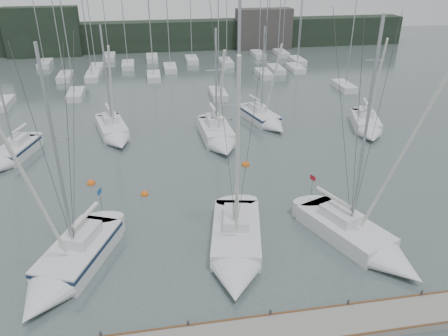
% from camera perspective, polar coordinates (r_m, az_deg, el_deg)
% --- Properties ---
extents(ground, '(160.00, 160.00, 0.00)m').
position_cam_1_polar(ground, '(25.32, -0.94, -13.37)').
color(ground, '#4A5A59').
rests_on(ground, ground).
extents(far_treeline, '(90.00, 4.00, 5.00)m').
position_cam_1_polar(far_treeline, '(82.40, -7.95, 16.74)').
color(far_treeline, black).
rests_on(far_treeline, ground).
extents(far_building_left, '(12.00, 3.00, 8.00)m').
position_cam_1_polar(far_building_left, '(81.94, -22.61, 16.06)').
color(far_building_left, black).
rests_on(far_building_left, ground).
extents(far_building_right, '(10.00, 3.00, 7.00)m').
position_cam_1_polar(far_building_right, '(82.89, 5.21, 17.63)').
color(far_building_right, '#3C3937').
rests_on(far_building_right, ground).
extents(mast_forest, '(53.53, 28.16, 14.80)m').
position_cam_1_polar(mast_forest, '(66.13, -8.85, 12.49)').
color(mast_forest, silver).
rests_on(mast_forest, ground).
extents(sailboat_near_left, '(5.75, 8.76, 13.53)m').
position_cam_1_polar(sailboat_near_left, '(26.05, -20.09, -12.37)').
color(sailboat_near_left, silver).
rests_on(sailboat_near_left, ground).
extents(sailboat_near_center, '(4.60, 9.34, 15.24)m').
position_cam_1_polar(sailboat_near_center, '(25.80, 1.58, -11.04)').
color(sailboat_near_center, silver).
rests_on(sailboat_near_center, ground).
extents(sailboat_near_right, '(5.82, 9.10, 14.46)m').
position_cam_1_polar(sailboat_near_right, '(27.79, 18.25, -9.46)').
color(sailboat_near_right, silver).
rests_on(sailboat_near_right, ground).
extents(sailboat_mid_a, '(4.01, 7.23, 10.68)m').
position_cam_1_polar(sailboat_mid_a, '(41.51, -26.20, 1.45)').
color(sailboat_mid_a, silver).
rests_on(sailboat_mid_a, ground).
extents(sailboat_mid_b, '(4.04, 7.94, 11.16)m').
position_cam_1_polar(sailboat_mid_b, '(43.13, -14.07, 4.39)').
color(sailboat_mid_b, silver).
rests_on(sailboat_mid_b, ground).
extents(sailboat_mid_c, '(2.99, 8.00, 11.13)m').
position_cam_1_polar(sailboat_mid_c, '(40.63, -0.67, 3.94)').
color(sailboat_mid_c, silver).
rests_on(sailboat_mid_c, ground).
extents(sailboat_mid_d, '(4.13, 7.62, 10.49)m').
position_cam_1_polar(sailboat_mid_d, '(45.60, 5.45, 6.28)').
color(sailboat_mid_d, silver).
rests_on(sailboat_mid_d, ground).
extents(sailboat_mid_e, '(4.38, 7.62, 11.55)m').
position_cam_1_polar(sailboat_mid_e, '(45.68, 18.23, 5.10)').
color(sailboat_mid_e, silver).
rests_on(sailboat_mid_e, ground).
extents(buoy_a, '(0.58, 0.58, 0.58)m').
position_cam_1_polar(buoy_a, '(32.98, -10.32, -3.42)').
color(buoy_a, '#D95B13').
rests_on(buoy_a, ground).
extents(buoy_b, '(0.68, 0.68, 0.68)m').
position_cam_1_polar(buoy_b, '(36.86, 2.85, 0.38)').
color(buoy_b, '#D95B13').
rests_on(buoy_b, ground).
extents(buoy_c, '(0.67, 0.67, 0.67)m').
position_cam_1_polar(buoy_c, '(35.46, -16.96, -1.97)').
color(buoy_c, '#D95B13').
rests_on(buoy_c, ground).
extents(seagull, '(1.04, 0.58, 0.21)m').
position_cam_1_polar(seagull, '(23.94, -0.36, 6.53)').
color(seagull, white).
rests_on(seagull, ground).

